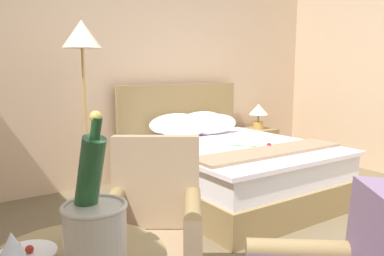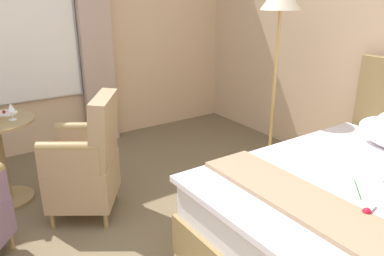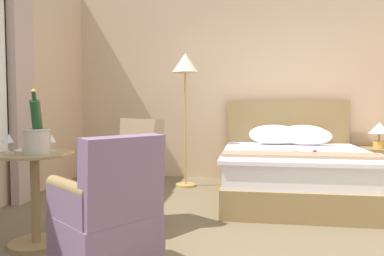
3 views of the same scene
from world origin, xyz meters
name	(u,v)px [view 2 (image 2 of 3)]	position (x,y,z in m)	size (l,w,h in m)	color
wall_window_side	(4,21)	(-2.78, 0.00, 1.43)	(0.27, 5.43, 2.86)	#D6B590
bed	(382,213)	(0.46, 1.59, 0.35)	(1.72, 2.09, 1.18)	olive
floor_lamp_brass	(280,10)	(-0.94, 1.99, 1.55)	(0.36, 0.36, 1.81)	tan
side_table_round	(1,157)	(-1.74, -0.35, 0.42)	(0.61, 0.61, 0.74)	olive
wine_glass_near_bucket	(11,108)	(-1.67, -0.22, 0.83)	(0.07, 0.07, 0.14)	white
snack_plate	(5,113)	(-1.88, -0.24, 0.74)	(0.20, 0.20, 0.04)	white
armchair_by_window	(87,163)	(-1.17, 0.19, 0.44)	(0.71, 0.71, 0.99)	olive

